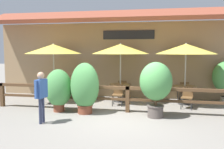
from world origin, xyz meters
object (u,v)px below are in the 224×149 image
object	(u,v)px
patio_umbrella_far	(186,49)
potted_plant_corner_fern	(59,89)
chair_middle_wallside	(122,88)
dining_table_far	(185,90)
chair_near_wallside	(60,87)
chair_far_wallside	(184,90)
potted_plant_tall_tropical	(156,84)
chair_near_streetside	(47,92)
potted_plant_broad_leaf	(85,87)
patio_umbrella_middle	(120,49)
patio_umbrella_near	(53,49)
chair_middle_streetside	(118,94)
dining_table_middle	(120,88)
pedestrian	(41,90)
dining_table_near	(54,87)
chair_far_streetside	(187,96)

from	to	relation	value
patio_umbrella_far	potted_plant_corner_fern	xyz separation A→B (m)	(-4.71, -2.21, -1.47)
chair_middle_wallside	dining_table_far	distance (m)	2.88
chair_near_wallside	chair_far_wallside	size ratio (longest dim) A/B	1.00
patio_umbrella_far	potted_plant_tall_tropical	bearing A→B (deg)	-116.52
chair_near_streetside	patio_umbrella_far	bearing A→B (deg)	2.08
chair_near_streetside	dining_table_far	size ratio (longest dim) A/B	0.88
potted_plant_broad_leaf	patio_umbrella_middle	bearing A→B (deg)	68.20
patio_umbrella_near	chair_middle_streetside	xyz separation A→B (m)	(3.01, -0.45, -1.84)
chair_near_streetside	chair_far_wallside	world-z (taller)	same
chair_middle_wallside	chair_far_wallside	xyz separation A→B (m)	(2.80, 0.04, 0.00)
potted_plant_corner_fern	patio_umbrella_far	bearing A→B (deg)	25.14
chair_middle_wallside	potted_plant_broad_leaf	xyz separation A→B (m)	(-0.89, -3.02, 0.47)
chair_near_wallside	patio_umbrella_far	size ratio (longest dim) A/B	0.33
patio_umbrella_near	patio_umbrella_middle	size ratio (longest dim) A/B	1.00
chair_middle_wallside	potted_plant_broad_leaf	distance (m)	3.19
patio_umbrella_near	potted_plant_corner_fern	xyz separation A→B (m)	(1.04, -1.93, -1.47)
potted_plant_corner_fern	chair_middle_wallside	bearing A→B (deg)	56.84
chair_near_streetside	dining_table_middle	world-z (taller)	chair_near_streetside
pedestrian	chair_near_wallside	bearing A→B (deg)	21.70
chair_near_streetside	potted_plant_tall_tropical	world-z (taller)	potted_plant_tall_tropical
chair_far_wallside	dining_table_near	bearing A→B (deg)	-0.63
chair_far_streetside	potted_plant_broad_leaf	size ratio (longest dim) A/B	0.47
patio_umbrella_middle	dining_table_far	xyz separation A→B (m)	(2.75, -0.01, -1.71)
dining_table_far	potted_plant_broad_leaf	world-z (taller)	potted_plant_broad_leaf
chair_near_streetside	potted_plant_corner_fern	bearing A→B (deg)	-56.87
chair_far_streetside	potted_plant_broad_leaf	distance (m)	4.02
potted_plant_corner_fern	potted_plant_broad_leaf	distance (m)	1.05
dining_table_middle	chair_far_streetside	bearing A→B (deg)	-15.74
chair_middle_streetside	potted_plant_corner_fern	world-z (taller)	potted_plant_corner_fern
dining_table_far	chair_near_streetside	bearing A→B (deg)	-170.00
dining_table_near	chair_far_wallside	xyz separation A→B (m)	(5.77, 1.06, -0.14)
dining_table_middle	chair_middle_wallside	bearing A→B (deg)	92.16
potted_plant_broad_leaf	dining_table_near	bearing A→B (deg)	136.03
patio_umbrella_middle	chair_middle_streetside	world-z (taller)	patio_umbrella_middle
chair_far_wallside	potted_plant_tall_tropical	xyz separation A→B (m)	(-1.18, -3.10, 0.66)
dining_table_near	chair_near_streetside	world-z (taller)	chair_near_streetside
dining_table_middle	potted_plant_corner_fern	size ratio (longest dim) A/B	0.62
patio_umbrella_near	pedestrian	distance (m)	3.86
chair_near_streetside	patio_umbrella_middle	world-z (taller)	patio_umbrella_middle
chair_middle_wallside	pedestrian	world-z (taller)	pedestrian
chair_middle_streetside	dining_table_near	bearing A→B (deg)	169.57
patio_umbrella_middle	potted_plant_tall_tropical	world-z (taller)	patio_umbrella_middle
patio_umbrella_near	chair_middle_wallside	distance (m)	3.64
dining_table_middle	chair_middle_streetside	size ratio (longest dim) A/B	1.13
chair_middle_wallside	pedestrian	bearing A→B (deg)	55.19
patio_umbrella_near	patio_umbrella_far	world-z (taller)	same
chair_middle_streetside	chair_middle_wallside	size ratio (longest dim) A/B	1.00
patio_umbrella_near	chair_middle_streetside	bearing A→B (deg)	-8.51
potted_plant_broad_leaf	patio_umbrella_near	bearing A→B (deg)	136.03
potted_plant_tall_tropical	potted_plant_corner_fern	distance (m)	3.56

